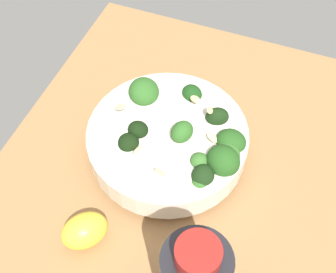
{
  "coord_description": "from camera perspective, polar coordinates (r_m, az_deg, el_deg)",
  "views": [
    {
      "loc": [
        -7.4,
        34.0,
        54.42
      ],
      "look_at": [
        5.68,
        -0.18,
        4.0
      ],
      "focal_mm": 47.23,
      "sensor_mm": 36.0,
      "label": 1
    }
  ],
  "objects": [
    {
      "name": "lemon_wedge",
      "position": [
        0.58,
        -10.73,
        -11.84
      ],
      "size": [
        7.4,
        7.53,
        4.33
      ],
      "primitive_type": "ellipsoid",
      "rotation": [
        0.0,
        0.0,
        0.84
      ],
      "color": "yellow",
      "rests_on": "ground_plane"
    },
    {
      "name": "ground_plane",
      "position": [
        0.67,
        4.53,
        -4.73
      ],
      "size": [
        58.09,
        58.09,
        4.62
      ],
      "primitive_type": "cube",
      "color": "#996D42"
    },
    {
      "name": "bowl_of_broccoli",
      "position": [
        0.62,
        0.52,
        -0.31
      ],
      "size": [
        23.31,
        22.6,
        8.78
      ],
      "color": "silver",
      "rests_on": "ground_plane"
    }
  ]
}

